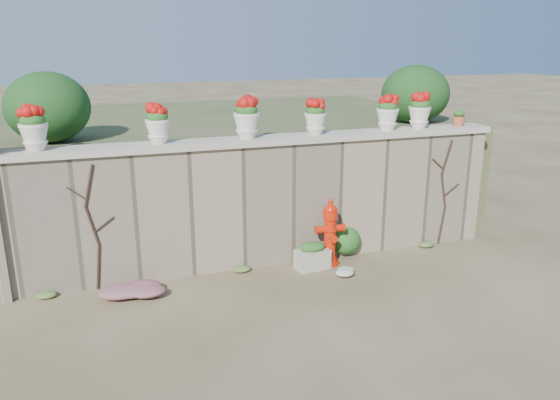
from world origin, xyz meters
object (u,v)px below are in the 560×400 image
object	(u,v)px
fire_hydrant	(330,232)
terracotta_pot	(459,119)
planter_box	(312,256)
urn_pot_0	(34,129)

from	to	relation	value
fire_hydrant	terracotta_pot	xyz separation A→B (m)	(2.61, 0.46, 1.66)
fire_hydrant	terracotta_pot	distance (m)	3.13
planter_box	urn_pot_0	size ratio (longest dim) A/B	0.95
terracotta_pot	fire_hydrant	bearing A→B (deg)	-170.08
fire_hydrant	planter_box	size ratio (longest dim) A/B	1.94
urn_pot_0	terracotta_pot	distance (m)	6.87
fire_hydrant	planter_box	xyz separation A→B (m)	(-0.32, -0.05, -0.36)
fire_hydrant	planter_box	bearing A→B (deg)	-167.29
planter_box	urn_pot_0	xyz separation A→B (m)	(-3.94, 0.51, 2.19)
fire_hydrant	planter_box	distance (m)	0.49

